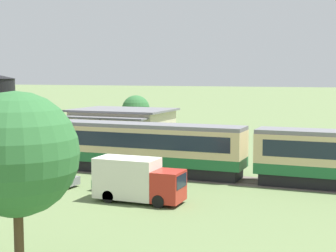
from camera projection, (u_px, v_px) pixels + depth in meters
ground_plane at (176, 175)px, 41.72m from camera, size 600.00×600.00×0.00m
passenger_train at (145, 146)px, 42.16m from camera, size 53.63×3.00×4.13m
railway_track at (214, 179)px, 40.19m from camera, size 109.80×3.60×0.04m
station_building at (123, 131)px, 53.23m from camera, size 9.91×8.65×4.57m
parked_car_grey at (46, 178)px, 37.61m from camera, size 4.80×2.23×1.15m
parked_car_green_2 at (123, 183)px, 35.68m from camera, size 4.38×2.13×1.20m
delivery_truck_red at (137, 180)px, 32.82m from camera, size 5.77×2.13×2.79m
yard_tree_0 at (136, 109)px, 65.51m from camera, size 3.56×3.56×5.48m
yard_tree_1 at (16, 154)px, 19.94m from camera, size 4.90×4.90×7.49m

